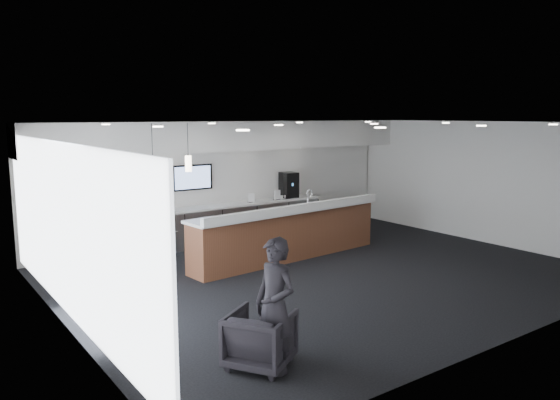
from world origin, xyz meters
TOP-DOWN VIEW (x-y plane):
  - ground at (0.00, 0.00)m, footprint 10.00×10.00m
  - ceiling at (0.00, 0.00)m, footprint 10.00×8.00m
  - back_wall at (0.00, 4.00)m, footprint 10.00×0.02m
  - left_wall at (-5.00, 0.00)m, footprint 0.02×8.00m
  - right_wall at (5.00, 0.00)m, footprint 0.02×8.00m
  - soffit_bulkhead at (0.00, 3.55)m, footprint 10.00×0.90m
  - alcove_panel at (0.00, 3.97)m, footprint 9.80×0.06m
  - window_blinds_wall at (-4.96, 0.00)m, footprint 0.04×7.36m
  - back_credenza at (-0.00, 3.64)m, footprint 5.06×0.66m
  - wall_tv at (-1.00, 3.91)m, footprint 1.05×0.08m
  - pendant_left at (-2.40, 0.80)m, footprint 0.12×0.12m
  - pendant_right at (-3.10, 0.80)m, footprint 0.12×0.12m
  - ceiling_can_lights at (0.00, 0.00)m, footprint 7.00×5.00m
  - service_counter at (0.06, 1.42)m, footprint 4.95×1.24m
  - coffee_machine at (1.73, 3.65)m, footprint 0.42×0.53m
  - info_sign_left at (0.45, 3.53)m, footprint 0.16×0.08m
  - info_sign_right at (1.24, 3.50)m, footprint 0.19×0.03m
  - armchair at (-3.34, -2.60)m, footprint 1.07×1.06m
  - lounge_guest at (-3.25, -2.81)m, footprint 0.50×0.67m
  - cup_0 at (1.83, 3.54)m, footprint 0.10×0.10m
  - cup_1 at (1.69, 3.54)m, footprint 0.13×0.13m
  - cup_2 at (1.55, 3.54)m, footprint 0.12×0.12m
  - cup_3 at (1.41, 3.54)m, footprint 0.12×0.12m
  - cup_4 at (1.27, 3.54)m, footprint 0.13×0.13m

SIDE VIEW (x-z plane):
  - ground at x=0.00m, z-range 0.00..0.00m
  - armchair at x=-3.34m, z-range 0.00..0.71m
  - back_credenza at x=0.00m, z-range 0.00..0.95m
  - service_counter at x=0.06m, z-range -0.17..1.32m
  - lounge_guest at x=-3.25m, z-range 0.00..1.69m
  - cup_0 at x=1.83m, z-range 0.95..1.04m
  - cup_1 at x=1.69m, z-range 0.95..1.04m
  - cup_2 at x=1.55m, z-range 0.95..1.04m
  - cup_3 at x=1.41m, z-range 0.95..1.04m
  - cup_4 at x=1.27m, z-range 0.95..1.04m
  - info_sign_left at x=0.45m, z-range 0.95..1.18m
  - info_sign_right at x=1.24m, z-range 0.95..1.20m
  - coffee_machine at x=1.73m, z-range 0.95..1.63m
  - back_wall at x=0.00m, z-range 0.00..3.00m
  - left_wall at x=-5.00m, z-range 0.00..3.00m
  - right_wall at x=5.00m, z-range 0.00..3.00m
  - window_blinds_wall at x=-4.96m, z-range 0.23..2.77m
  - alcove_panel at x=0.00m, z-range 0.90..2.30m
  - wall_tv at x=-1.00m, z-range 1.34..1.96m
  - pendant_left at x=-2.40m, z-range 2.10..2.40m
  - pendant_right at x=-3.10m, z-range 2.10..2.40m
  - soffit_bulkhead at x=0.00m, z-range 2.30..3.00m
  - ceiling_can_lights at x=0.00m, z-range 2.96..2.98m
  - ceiling at x=0.00m, z-range 2.99..3.01m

